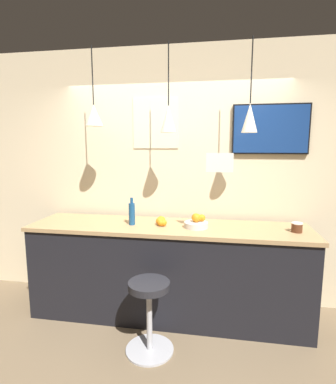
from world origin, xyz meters
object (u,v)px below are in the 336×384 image
Objects in this scene: juice_bottle at (132,213)px; mounted_tv at (270,129)px; bar_stool at (149,306)px; fruit_bowl at (197,222)px; spread_jar at (297,227)px.

juice_bottle is 1.71m from mounted_tv.
fruit_bowl reaches higher than bar_stool.
spread_jar is 0.13× the size of mounted_tv.
fruit_bowl is 0.96m from spread_jar.
mounted_tv reaches higher than juice_bottle.
fruit_bowl is at bearing 58.00° from bar_stool.
bar_stool is 6.33× the size of spread_jar.
mounted_tv is (0.74, 0.44, 0.93)m from fruit_bowl.
fruit_bowl is 0.30× the size of mounted_tv.
bar_stool is 0.92m from fruit_bowl.
fruit_bowl is at bearing -149.32° from mounted_tv.
spread_jar is 1.07m from mounted_tv.
fruit_bowl is 0.68m from juice_bottle.
spread_jar is at bearing -0.00° from juice_bottle.
spread_jar is (1.63, -0.00, -0.08)m from juice_bottle.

